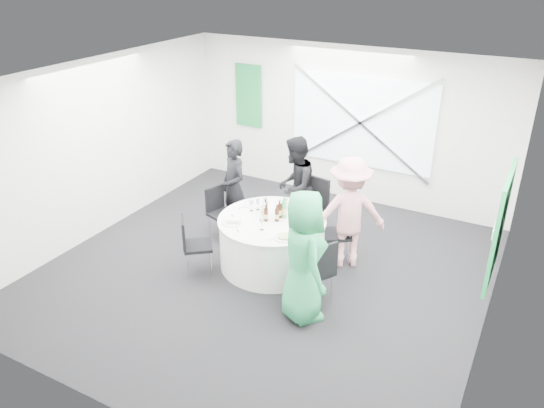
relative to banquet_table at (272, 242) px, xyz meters
The scene contains 48 objects.
floor 0.43m from the banquet_table, 90.00° to the right, with size 6.00×6.00×0.00m, color black.
ceiling 2.43m from the banquet_table, 90.00° to the right, with size 6.00×6.00×0.00m, color white.
wall_back 2.98m from the banquet_table, 90.00° to the left, with size 6.00×6.00×0.00m, color silver.
wall_front 3.36m from the banquet_table, 90.00° to the right, with size 6.00×6.00×0.00m, color silver.
wall_left 3.17m from the banquet_table, behind, with size 6.00×6.00×0.00m, color silver.
wall_right 3.17m from the banquet_table, ahead, with size 6.00×6.00×0.00m, color silver.
window_panel 2.99m from the banquet_table, 83.80° to the left, with size 2.60×0.03×1.60m, color white.
window_brace_a 2.96m from the banquet_table, 83.71° to the left, with size 0.05×0.05×3.16m, color silver.
window_brace_b 2.96m from the banquet_table, 83.71° to the left, with size 0.05×0.05×3.16m, color silver.
green_banner 3.65m from the banquet_table, 126.03° to the left, with size 0.55×0.04×1.20m, color #146430.
green_sign 3.08m from the banquet_table, ahead, with size 0.05×1.20×1.40m, color #198C44.
banquet_table is the anchor object (origin of this frame).
chair_back 1.06m from the banquet_table, 80.30° to the left, with size 0.54×0.55×1.03m.
chair_back_left 1.25m from the banquet_table, 161.48° to the left, with size 0.49×0.48×0.84m.
chair_back_right 1.04m from the banquet_table, 35.36° to the left, with size 0.59×0.58×0.92m.
chair_front_right 1.14m from the banquet_table, 29.88° to the right, with size 0.58×0.58×0.94m.
chair_front_left 1.16m from the banquet_table, 142.01° to the right, with size 0.56×0.56×0.87m.
person_man_back_left 1.31m from the banquet_table, 147.90° to the left, with size 0.57×0.38×1.57m, color black.
person_man_back 1.16m from the banquet_table, 98.26° to the left, with size 0.80×0.44×1.65m, color black.
person_woman_pink 1.20m from the banquet_table, 30.80° to the left, with size 1.08×0.50×1.68m, color #D58A8E.
person_woman_green 1.35m from the banquet_table, 43.90° to the right, with size 0.84×0.55×1.73m, color #299758.
plate_back 0.64m from the banquet_table, 99.24° to the left, with size 0.26×0.26×0.01m.
plate_back_left 0.68m from the banquet_table, 149.88° to the left, with size 0.29×0.29×0.01m.
plate_back_right 0.69m from the banquet_table, 21.75° to the left, with size 0.25×0.25×0.04m.
plate_front_right 0.70m from the banquet_table, 45.23° to the right, with size 0.28×0.28×0.04m.
plate_front_left 0.70m from the banquet_table, 140.52° to the right, with size 0.29×0.29×0.01m.
napkin 0.69m from the banquet_table, 139.49° to the right, with size 0.18×0.12×0.05m, color silver.
beer_bottle_a 0.50m from the banquet_table, 150.86° to the left, with size 0.06×0.06×0.25m.
beer_bottle_b 0.50m from the banquet_table, 51.02° to the left, with size 0.06×0.06×0.28m.
beer_bottle_c 0.48m from the banquet_table, 10.54° to the right, with size 0.06×0.06×0.25m.
beer_bottle_d 0.49m from the banquet_table, 118.57° to the right, with size 0.06×0.06×0.25m.
green_water_bottle 0.54m from the banquet_table, 45.20° to the left, with size 0.08×0.08×0.32m.
clear_water_bottle 0.51m from the banquet_table, behind, with size 0.08×0.08×0.27m.
wine_glass_a 0.62m from the banquet_table, 134.00° to the left, with size 0.07×0.07×0.17m.
wine_glass_b 0.61m from the banquet_table, 49.58° to the left, with size 0.07×0.07×0.17m.
wine_glass_c 0.61m from the banquet_table, 85.09° to the right, with size 0.07×0.07×0.17m.
wine_glass_d 0.62m from the banquet_table, 152.59° to the left, with size 0.07×0.07×0.17m.
wine_glass_e 0.64m from the banquet_table, 13.45° to the right, with size 0.07×0.07×0.17m.
wine_glass_f 0.65m from the banquet_table, 166.72° to the left, with size 0.07×0.07×0.17m.
wine_glass_g 0.62m from the banquet_table, 85.75° to the left, with size 0.07×0.07×0.17m.
fork_a 0.69m from the banquet_table, 16.21° to the left, with size 0.01×0.15×0.01m, color silver.
knife_a 0.69m from the banquet_table, 49.77° to the left, with size 0.01×0.15×0.01m, color silver.
fork_b 0.69m from the banquet_table, 60.90° to the right, with size 0.01×0.15×0.01m, color silver.
knife_b 0.69m from the banquet_table, 17.24° to the right, with size 0.01×0.15×0.01m, color silver.
fork_c 0.69m from the banquet_table, 128.01° to the left, with size 0.01×0.15×0.01m, color silver.
knife_c 0.69m from the banquet_table, 167.68° to the left, with size 0.01×0.15×0.01m, color silver.
fork_d 0.69m from the banquet_table, 158.96° to the right, with size 0.01×0.15×0.01m, color silver.
knife_d 0.69m from the banquet_table, 117.62° to the right, with size 0.01×0.15×0.01m, color silver.
Camera 1 is at (3.20, -5.73, 4.23)m, focal length 35.00 mm.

